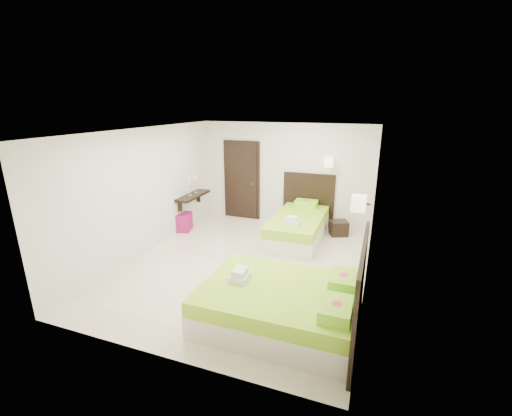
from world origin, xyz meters
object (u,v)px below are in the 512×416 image
(bed_double, at_px, (285,304))
(ottoman, at_px, (182,222))
(nightstand, at_px, (339,228))
(bed_single, at_px, (299,225))

(bed_double, bearing_deg, ottoman, 141.14)
(nightstand, relative_size, ottoman, 0.90)
(bed_double, relative_size, ottoman, 4.98)
(bed_single, xyz_separation_m, ottoman, (-2.87, -0.51, -0.10))
(nightstand, distance_m, ottoman, 3.87)
(nightstand, xyz_separation_m, ottoman, (-3.73, -1.03, 0.04))
(bed_single, height_order, nightstand, bed_single)
(bed_single, relative_size, bed_double, 0.99)
(bed_single, height_order, bed_double, bed_double)
(bed_single, distance_m, nightstand, 1.02)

